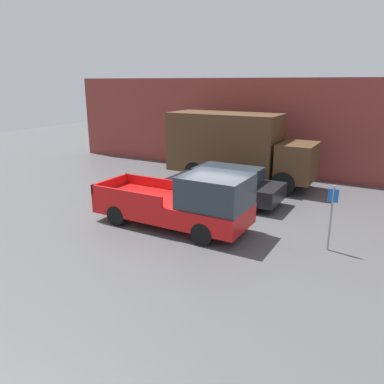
{
  "coord_description": "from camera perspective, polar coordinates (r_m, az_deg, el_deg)",
  "views": [
    {
      "loc": [
        5.4,
        -11.23,
        4.93
      ],
      "look_at": [
        -1.06,
        0.27,
        1.03
      ],
      "focal_mm": 35.0,
      "sensor_mm": 36.0,
      "label": 1
    }
  ],
  "objects": [
    {
      "name": "ground_plane",
      "position": [
        13.4,
        3.38,
        -5.12
      ],
      "size": [
        60.0,
        60.0,
        0.0
      ],
      "primitive_type": "plane",
      "color": "#4C4C4F"
    },
    {
      "name": "building_wall",
      "position": [
        20.5,
        14.03,
        9.37
      ],
      "size": [
        28.0,
        0.15,
        5.12
      ],
      "color": "brown",
      "rests_on": "ground"
    },
    {
      "name": "pickup_truck",
      "position": [
        12.83,
        -1.18,
        -1.59
      ],
      "size": [
        5.55,
        2.05,
        2.05
      ],
      "color": "red",
      "rests_on": "ground"
    },
    {
      "name": "car",
      "position": [
        15.83,
        5.15,
        1.18
      ],
      "size": [
        4.77,
        1.98,
        1.49
      ],
      "color": "black",
      "rests_on": "ground"
    },
    {
      "name": "delivery_truck",
      "position": [
        18.86,
        6.45,
        6.99
      ],
      "size": [
        7.25,
        2.38,
        3.44
      ],
      "color": "#4C331E",
      "rests_on": "ground"
    },
    {
      "name": "parking_sign",
      "position": [
        11.84,
        20.44,
        -3.17
      ],
      "size": [
        0.3,
        0.07,
        2.03
      ],
      "color": "gray",
      "rests_on": "ground"
    },
    {
      "name": "newspaper_box",
      "position": [
        20.43,
        14.38,
        3.51
      ],
      "size": [
        0.45,
        0.4,
        1.04
      ],
      "color": "#194CB2",
      "rests_on": "ground"
    }
  ]
}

